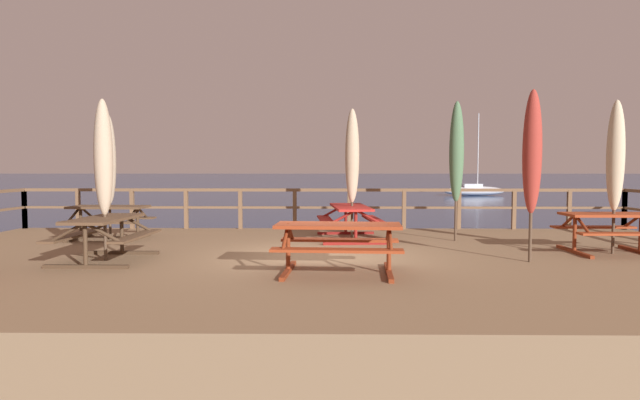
{
  "coord_description": "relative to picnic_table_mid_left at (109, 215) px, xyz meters",
  "views": [
    {
      "loc": [
        0.15,
        -9.63,
        2.48
      ],
      "look_at": [
        0.0,
        0.69,
        1.88
      ],
      "focal_mm": 29.51,
      "sensor_mm": 36.0,
      "label": 1
    }
  ],
  "objects": [
    {
      "name": "picnic_table_front_left",
      "position": [
        10.39,
        -1.89,
        -0.0
      ],
      "size": [
        1.62,
        1.4,
        0.78
      ],
      "color": "#993819",
      "rests_on": "wooden_deck"
    },
    {
      "name": "picnic_table_back_right",
      "position": [
        5.19,
        -3.9,
        0.01
      ],
      "size": [
        2.0,
        1.52,
        0.78
      ],
      "color": "#993819",
      "rests_on": "wooden_deck"
    },
    {
      "name": "patio_umbrella_tall_mid_left",
      "position": [
        5.59,
        0.04,
        1.34
      ],
      "size": [
        0.32,
        0.32,
        2.98
      ],
      "color": "#4C3828",
      "rests_on": "wooden_deck"
    },
    {
      "name": "patio_umbrella_short_front",
      "position": [
        10.45,
        -1.96,
        1.3
      ],
      "size": [
        0.32,
        0.32,
        2.9
      ],
      "color": "#4C3828",
      "rests_on": "wooden_deck"
    },
    {
      "name": "wooden_deck",
      "position": [
        4.88,
        -2.32,
        -0.99
      ],
      "size": [
        16.45,
        9.21,
        0.88
      ],
      "primitive_type": "cube",
      "color": "#846647",
      "rests_on": "ground"
    },
    {
      "name": "patio_umbrella_tall_mid_right",
      "position": [
        8.53,
        -2.88,
        1.34
      ],
      "size": [
        0.32,
        0.32,
        2.97
      ],
      "color": "#4C3828",
      "rests_on": "wooden_deck"
    },
    {
      "name": "ground_plane",
      "position": [
        4.88,
        -2.32,
        -1.43
      ],
      "size": [
        600.0,
        600.0,
        0.0
      ],
      "primitive_type": "plane",
      "color": "navy"
    },
    {
      "name": "picnic_table_mid_right",
      "position": [
        1.13,
        -2.87,
        0.0
      ],
      "size": [
        1.43,
        1.83,
        0.78
      ],
      "color": "brown",
      "rests_on": "wooden_deck"
    },
    {
      "name": "patio_umbrella_short_mid",
      "position": [
        0.05,
        -0.07,
        1.26
      ],
      "size": [
        0.32,
        0.32,
        2.85
      ],
      "color": "#4C3828",
      "rests_on": "wooden_deck"
    },
    {
      "name": "picnic_table_mid_left",
      "position": [
        0.0,
        0.0,
        0.0
      ],
      "size": [
        1.76,
        1.48,
        0.78
      ],
      "color": "brown",
      "rests_on": "wooden_deck"
    },
    {
      "name": "railing_waterside_far",
      "position": [
        4.88,
        2.13,
        0.18
      ],
      "size": [
        16.25,
        0.1,
        1.09
      ],
      "color": "brown",
      "rests_on": "wooden_deck"
    },
    {
      "name": "patio_umbrella_tall_front",
      "position": [
        1.11,
        -2.82,
        1.25
      ],
      "size": [
        0.32,
        0.32,
        2.83
      ],
      "color": "#4C3828",
      "rests_on": "wooden_deck"
    },
    {
      "name": "sailboat_distant",
      "position": [
        18.83,
        37.61,
        -0.92
      ],
      "size": [
        6.18,
        2.52,
        7.72
      ],
      "color": "silver",
      "rests_on": "ground"
    },
    {
      "name": "picnic_table_front_right",
      "position": [
        5.55,
        0.06,
        0.01
      ],
      "size": [
        1.58,
        2.28,
        0.78
      ],
      "color": "maroon",
      "rests_on": "wooden_deck"
    },
    {
      "name": "patio_umbrella_tall_back_right",
      "position": [
        7.9,
        -0.2,
        1.43
      ],
      "size": [
        0.32,
        0.32,
        3.11
      ],
      "color": "#4C3828",
      "rests_on": "wooden_deck"
    }
  ]
}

